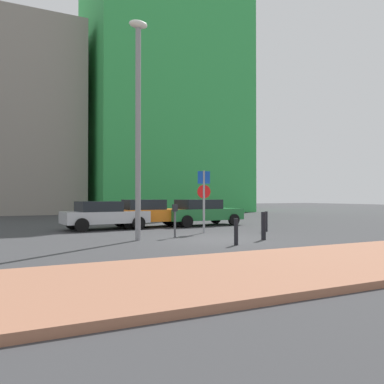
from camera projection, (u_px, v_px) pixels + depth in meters
name	position (u px, v px, depth m)	size (l,w,h in m)	color
ground_plane	(218.00, 239.00, 14.58)	(120.00, 120.00, 0.00)	#38383A
sidewalk_brick	(343.00, 261.00, 9.25)	(40.00, 4.14, 0.14)	#9E664C
parked_car_silver	(103.00, 215.00, 18.91)	(4.16, 2.29, 1.38)	#B7BABF
parked_car_orange	(149.00, 213.00, 20.40)	(4.07, 2.01, 1.45)	orange
parked_car_green	(201.00, 212.00, 21.53)	(4.51, 2.28, 1.44)	#237238
parking_sign_post	(204.00, 194.00, 17.14)	(0.59, 0.16, 2.76)	gray
parking_meter	(175.00, 216.00, 15.23)	(0.18, 0.14, 1.31)	#4C4C51
street_lamp	(138.00, 113.00, 14.27)	(0.70, 0.36, 8.13)	gray
traffic_bollard_near	(236.00, 232.00, 12.85)	(0.14, 0.14, 0.89)	black
traffic_bollard_mid	(264.00, 226.00, 14.40)	(0.17, 0.17, 1.04)	black
traffic_bollard_far	(266.00, 221.00, 17.80)	(0.14, 0.14, 0.93)	black
building_colorful_midrise	(163.00, 66.00, 41.96)	(15.78, 12.20, 31.53)	green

